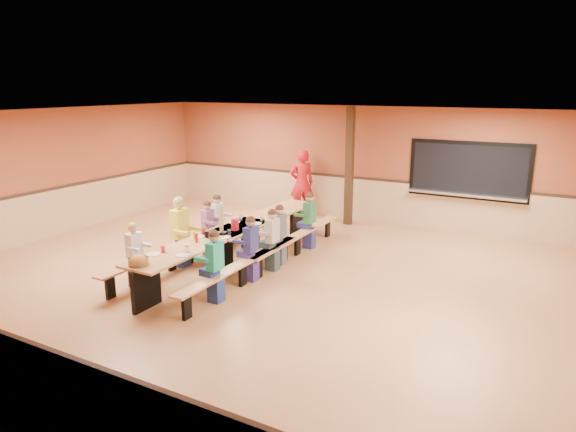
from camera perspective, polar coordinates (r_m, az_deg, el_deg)
The scene contains 23 objects.
ground at distance 9.62m, azimuth -2.29°, elevation -7.08°, with size 12.00×12.00×0.00m, color #9B623B.
room_envelope at distance 9.39m, azimuth -2.33°, elevation -3.16°, with size 12.04×10.04×3.02m.
kitchen_pass_through at distance 12.95m, azimuth 19.38°, elevation 4.55°, with size 2.78×0.28×1.38m.
structural_post at distance 13.15m, azimuth 6.84°, elevation 5.45°, with size 0.18×0.18×3.00m, color black.
cafeteria_table_main at distance 9.66m, azimuth -9.20°, elevation -3.85°, with size 1.91×3.70×0.74m.
cafeteria_table_second at distance 11.21m, azimuth -2.68°, elevation -1.12°, with size 1.91×3.70×0.74m.
seated_child_white_left at distance 9.51m, azimuth -16.67°, elevation -4.22°, with size 0.35×0.29×1.17m, color silver, non-canonical shape.
seated_adult_yellow at distance 10.33m, azimuth -11.88°, elevation -1.80°, with size 0.46×0.37×1.39m, color yellow, non-canonical shape.
seated_child_grey_left at distance 11.28m, azimuth -7.81°, elevation -0.73°, with size 0.37×0.30×1.21m, color silver, non-canonical shape.
seated_child_teal_right at distance 8.56m, azimuth -8.09°, elevation -5.63°, with size 0.37×0.31×1.22m, color teal, non-canonical shape.
seated_child_navy_right at distance 9.41m, azimuth -4.13°, elevation -3.71°, with size 0.37×0.30×1.21m, color navy, non-canonical shape.
seated_child_char_right at distance 10.27m, azimuth -0.93°, elevation -2.11°, with size 0.37×0.30×1.21m, color #474B51, non-canonical shape.
seated_child_purple_sec at distance 10.93m, azimuth -8.86°, elevation -1.39°, with size 0.34×0.28×1.16m, color #824F7C, non-canonical shape.
seated_child_green_sec at distance 11.28m, azimuth 2.40°, elevation -0.54°, with size 0.38×0.31×1.23m, color #2A6637, non-canonical shape.
seated_child_tan_sec at distance 9.92m, azimuth -1.74°, elevation -2.71°, with size 0.37×0.30×1.21m, color #B3A28D, non-canonical shape.
standing_woman at distance 13.97m, azimuth 1.53°, elevation 3.66°, with size 0.67×0.44×1.84m, color red.
punch_pitcher at distance 10.13m, azimuth -5.92°, elevation -0.96°, with size 0.16×0.16×0.22m, color #AF1724.
chip_bowl at distance 8.50m, azimuth -16.29°, elevation -4.77°, with size 0.32×0.32×0.15m, color orange, non-canonical shape.
napkin_dispenser at distance 9.72m, azimuth -8.72°, elevation -2.01°, with size 0.10×0.14×0.13m, color black.
condiment_mustard at distance 9.64m, azimuth -10.35°, elevation -2.09°, with size 0.06×0.06×0.17m, color yellow.
condiment_ketchup at distance 9.45m, azimuth -10.13°, elevation -2.42°, with size 0.06×0.06×0.17m, color #B2140F.
table_paddle at distance 9.82m, azimuth -7.40°, elevation -1.35°, with size 0.16×0.16×0.56m.
place_settings at distance 9.58m, azimuth -9.26°, elevation -2.32°, with size 0.65×3.30×0.11m, color beige, non-canonical shape.
Camera 1 is at (4.64, -7.66, 3.52)m, focal length 32.00 mm.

